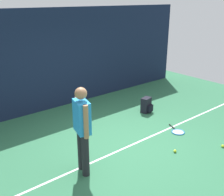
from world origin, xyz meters
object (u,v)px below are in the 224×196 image
tennis_player (82,126)px  tennis_ball_near_player (223,146)px  backpack (146,105)px  tennis_ball_by_fence (175,151)px  tennis_racket (177,131)px  tennis_ball_mid_court (76,116)px

tennis_player → tennis_ball_near_player: size_ratio=25.76×
backpack → tennis_ball_near_player: bearing=-107.6°
tennis_ball_near_player → tennis_ball_by_fence: bearing=151.4°
tennis_racket → tennis_ball_near_player: tennis_ball_near_player is taller
tennis_ball_by_fence → tennis_ball_mid_court: bearing=102.3°
tennis_racket → tennis_ball_mid_court: 2.78m
tennis_racket → backpack: size_ratio=1.44×
tennis_player → tennis_ball_by_fence: (1.90, -0.69, -0.93)m
tennis_ball_by_fence → tennis_ball_near_player: bearing=-28.6°
tennis_ball_near_player → tennis_ball_mid_court: same height
tennis_racket → backpack: 1.42m
backpack → tennis_player: bearing=-171.9°
tennis_ball_near_player → tennis_ball_mid_court: size_ratio=1.00×
backpack → tennis_ball_by_fence: bearing=-134.7°
tennis_player → backpack: bearing=127.3°
tennis_racket → tennis_ball_by_fence: size_ratio=9.59×
backpack → tennis_ball_by_fence: (-1.14, -1.94, -0.18)m
tennis_ball_near_player → tennis_ball_mid_court: bearing=115.2°
tennis_ball_near_player → tennis_player: bearing=157.0°
tennis_ball_mid_court → tennis_ball_by_fence: bearing=-77.7°
tennis_ball_near_player → tennis_ball_mid_court: 3.84m
tennis_racket → tennis_ball_near_player: 1.13m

